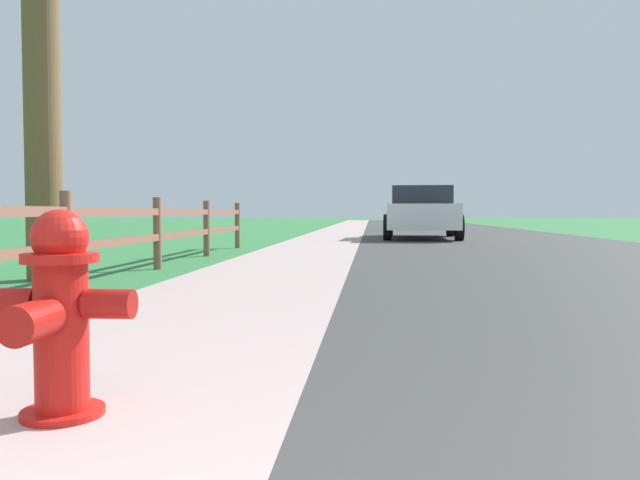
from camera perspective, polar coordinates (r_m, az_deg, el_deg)
name	(u,v)px	position (r m, az deg, el deg)	size (l,w,h in m)	color
ground_plane	(364,231)	(25.28, 4.08, 0.80)	(120.00, 120.00, 0.00)	#33773F
road_asphalt	(446,230)	(27.47, 11.45, 0.90)	(7.00, 66.00, 0.01)	#3B3B3B
curb_concrete	(297,230)	(27.48, -2.14, 0.95)	(6.00, 66.00, 0.01)	#B59C98
grass_verge	(263,230)	(27.70, -5.23, 0.96)	(5.00, 66.00, 0.00)	#33773F
fire_hydrant	(59,312)	(2.51, -22.71, -6.08)	(0.55, 0.46, 0.78)	red
rail_fence	(120,230)	(7.41, -17.79, 0.88)	(0.11, 12.52, 0.96)	brown
parked_suv_white	(421,212)	(18.73, 9.22, 2.54)	(2.31, 4.98, 1.52)	white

